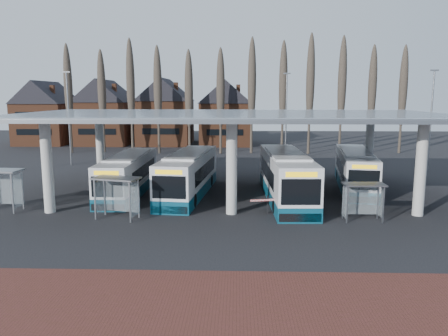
{
  "coord_description": "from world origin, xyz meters",
  "views": [
    {
      "loc": [
        0.37,
        -25.12,
        7.64
      ],
      "look_at": [
        -0.63,
        7.0,
        2.27
      ],
      "focal_mm": 35.0,
      "sensor_mm": 36.0,
      "label": 1
    }
  ],
  "objects_px": {
    "shelter_0": "(0,181)",
    "shelter_1": "(118,188)",
    "bus_2": "(286,177)",
    "bus_1": "(189,175)",
    "shelter_2": "(363,193)",
    "bus_3": "(355,170)",
    "bus_0": "(129,175)"
  },
  "relations": [
    {
      "from": "bus_0",
      "to": "shelter_1",
      "type": "height_order",
      "value": "bus_0"
    },
    {
      "from": "bus_1",
      "to": "bus_2",
      "type": "relative_size",
      "value": 0.94
    },
    {
      "from": "bus_0",
      "to": "shelter_1",
      "type": "distance_m",
      "value": 7.04
    },
    {
      "from": "shelter_1",
      "to": "bus_0",
      "type": "bearing_deg",
      "value": 113.44
    },
    {
      "from": "bus_1",
      "to": "bus_2",
      "type": "height_order",
      "value": "bus_2"
    },
    {
      "from": "bus_2",
      "to": "shelter_2",
      "type": "distance_m",
      "value": 6.89
    },
    {
      "from": "bus_1",
      "to": "shelter_0",
      "type": "relative_size",
      "value": 3.9
    },
    {
      "from": "bus_3",
      "to": "shelter_2",
      "type": "height_order",
      "value": "bus_3"
    },
    {
      "from": "bus_2",
      "to": "shelter_0",
      "type": "height_order",
      "value": "bus_2"
    },
    {
      "from": "shelter_0",
      "to": "shelter_2",
      "type": "xyz_separation_m",
      "value": [
        23.53,
        -1.65,
        -0.33
      ]
    },
    {
      "from": "bus_0",
      "to": "bus_3",
      "type": "relative_size",
      "value": 0.96
    },
    {
      "from": "bus_1",
      "to": "shelter_0",
      "type": "distance_m",
      "value": 13.11
    },
    {
      "from": "bus_1",
      "to": "shelter_1",
      "type": "xyz_separation_m",
      "value": [
        -3.69,
        -6.7,
        0.35
      ]
    },
    {
      "from": "shelter_1",
      "to": "shelter_0",
      "type": "bearing_deg",
      "value": -176.08
    },
    {
      "from": "shelter_2",
      "to": "shelter_0",
      "type": "bearing_deg",
      "value": 175.21
    },
    {
      "from": "shelter_0",
      "to": "shelter_1",
      "type": "xyz_separation_m",
      "value": [
        8.37,
        -1.6,
        -0.13
      ]
    },
    {
      "from": "shelter_1",
      "to": "shelter_2",
      "type": "relative_size",
      "value": 1.22
    },
    {
      "from": "bus_2",
      "to": "shelter_2",
      "type": "xyz_separation_m",
      "value": [
        4.12,
        -5.53,
        0.03
      ]
    },
    {
      "from": "shelter_2",
      "to": "shelter_1",
      "type": "bearing_deg",
      "value": 179.05
    },
    {
      "from": "bus_1",
      "to": "shelter_2",
      "type": "height_order",
      "value": "bus_1"
    },
    {
      "from": "bus_0",
      "to": "bus_3",
      "type": "distance_m",
      "value": 18.48
    },
    {
      "from": "bus_1",
      "to": "bus_2",
      "type": "bearing_deg",
      "value": -3.75
    },
    {
      "from": "bus_0",
      "to": "shelter_0",
      "type": "xyz_separation_m",
      "value": [
        -7.31,
        -5.35,
        0.58
      ]
    },
    {
      "from": "shelter_0",
      "to": "shelter_2",
      "type": "bearing_deg",
      "value": -0.5
    },
    {
      "from": "bus_3",
      "to": "shelter_2",
      "type": "xyz_separation_m",
      "value": [
        -2.07,
        -9.66,
        0.21
      ]
    },
    {
      "from": "bus_2",
      "to": "shelter_0",
      "type": "bearing_deg",
      "value": -170.62
    },
    {
      "from": "bus_1",
      "to": "shelter_1",
      "type": "height_order",
      "value": "bus_1"
    },
    {
      "from": "bus_1",
      "to": "shelter_0",
      "type": "height_order",
      "value": "bus_1"
    },
    {
      "from": "bus_3",
      "to": "shelter_2",
      "type": "relative_size",
      "value": 4.6
    },
    {
      "from": "bus_3",
      "to": "shelter_1",
      "type": "relative_size",
      "value": 3.77
    },
    {
      "from": "bus_3",
      "to": "shelter_1",
      "type": "height_order",
      "value": "bus_3"
    },
    {
      "from": "bus_2",
      "to": "bus_1",
      "type": "bearing_deg",
      "value": 168.67
    }
  ]
}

